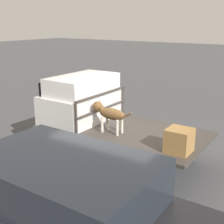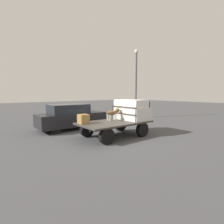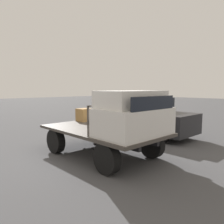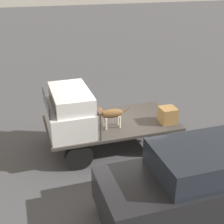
{
  "view_description": "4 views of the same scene",
  "coord_description": "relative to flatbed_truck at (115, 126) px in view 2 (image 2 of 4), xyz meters",
  "views": [
    {
      "loc": [
        -3.64,
        5.88,
        3.27
      ],
      "look_at": [
        0.08,
        0.34,
        1.3
      ],
      "focal_mm": 50.0,
      "sensor_mm": 36.0,
      "label": 1
    },
    {
      "loc": [
        -5.81,
        -7.16,
        2.35
      ],
      "look_at": [
        0.08,
        0.34,
        1.3
      ],
      "focal_mm": 28.0,
      "sensor_mm": 36.0,
      "label": 2
    },
    {
      "loc": [
        4.9,
        -4.24,
        2.03
      ],
      "look_at": [
        0.08,
        0.34,
        1.3
      ],
      "focal_mm": 35.0,
      "sensor_mm": 36.0,
      "label": 3
    },
    {
      "loc": [
        2.49,
        8.0,
        5.02
      ],
      "look_at": [
        0.08,
        0.34,
        1.3
      ],
      "focal_mm": 50.0,
      "sensor_mm": 36.0,
      "label": 4
    }
  ],
  "objects": [
    {
      "name": "flatbed_truck",
      "position": [
        0.0,
        0.0,
        0.0
      ],
      "size": [
        3.86,
        2.1,
        0.82
      ],
      "color": "black",
      "rests_on": "ground"
    },
    {
      "name": "parked_sedan",
      "position": [
        -0.99,
        3.28,
        0.22
      ],
      "size": [
        4.31,
        1.71,
        1.63
      ],
      "rotation": [
        0.0,
        0.0,
        0.15
      ],
      "color": "black",
      "rests_on": "ground"
    },
    {
      "name": "cargo_crate",
      "position": [
        -1.6,
        0.52,
        0.45
      ],
      "size": [
        0.47,
        0.47,
        0.47
      ],
      "color": "olive",
      "rests_on": "flatbed_truck"
    },
    {
      "name": "ground_plane",
      "position": [
        0.0,
        0.0,
        -0.6
      ],
      "size": [
        80.0,
        80.0,
        0.0
      ],
      "primitive_type": "plane",
      "color": "#474749"
    },
    {
      "name": "truck_headboard",
      "position": [
        0.6,
        0.0,
        0.75
      ],
      "size": [
        0.04,
        1.98,
        0.79
      ],
      "color": "#3D3833",
      "rests_on": "flatbed_truck"
    },
    {
      "name": "light_pole_near",
      "position": [
        6.12,
        4.4,
        3.15
      ],
      "size": [
        0.36,
        0.36,
        6.31
      ],
      "color": "#4C4C51",
      "rests_on": "ground"
    },
    {
      "name": "dog",
      "position": [
        0.18,
        0.34,
        0.67
      ],
      "size": [
        1.08,
        0.26,
        0.71
      ],
      "rotation": [
        0.0,
        0.0,
        -0.3
      ],
      "color": "beige",
      "rests_on": "flatbed_truck"
    },
    {
      "name": "truck_cab",
      "position": [
        1.25,
        0.0,
        0.76
      ],
      "size": [
        1.21,
        1.98,
        1.15
      ],
      "color": "silver",
      "rests_on": "flatbed_truck"
    }
  ]
}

